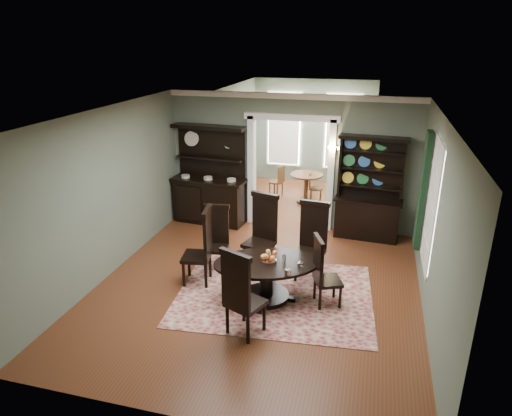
{
  "coord_description": "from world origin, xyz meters",
  "views": [
    {
      "loc": [
        1.76,
        -6.7,
        4.13
      ],
      "look_at": [
        -0.17,
        0.6,
        1.27
      ],
      "focal_mm": 32.0,
      "sensor_mm": 36.0,
      "label": 1
    }
  ],
  "objects_px": {
    "dining_table": "(266,273)",
    "welsh_dresser": "(368,202)",
    "parlor_table": "(306,184)",
    "sideboard": "(210,189)"
  },
  "relations": [
    {
      "from": "dining_table",
      "to": "parlor_table",
      "type": "xyz_separation_m",
      "value": [
        -0.1,
        4.83,
        0.04
      ]
    },
    {
      "from": "dining_table",
      "to": "parlor_table",
      "type": "distance_m",
      "value": 4.83
    },
    {
      "from": "dining_table",
      "to": "welsh_dresser",
      "type": "height_order",
      "value": "welsh_dresser"
    },
    {
      "from": "dining_table",
      "to": "sideboard",
      "type": "xyz_separation_m",
      "value": [
        -2.07,
        2.99,
        0.32
      ]
    },
    {
      "from": "sideboard",
      "to": "parlor_table",
      "type": "relative_size",
      "value": 2.69
    },
    {
      "from": "welsh_dresser",
      "to": "parlor_table",
      "type": "bearing_deg",
      "value": 135.8
    },
    {
      "from": "sideboard",
      "to": "parlor_table",
      "type": "xyz_separation_m",
      "value": [
        1.98,
        1.84,
        -0.28
      ]
    },
    {
      "from": "dining_table",
      "to": "sideboard",
      "type": "distance_m",
      "value": 3.65
    },
    {
      "from": "dining_table",
      "to": "sideboard",
      "type": "relative_size",
      "value": 0.9
    },
    {
      "from": "dining_table",
      "to": "sideboard",
      "type": "bearing_deg",
      "value": 105.01
    }
  ]
}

